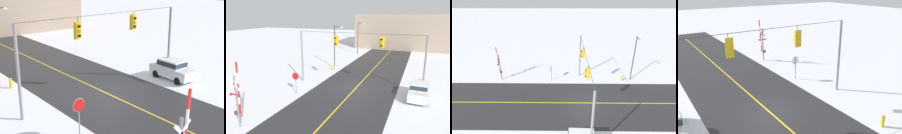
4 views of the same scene
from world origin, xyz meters
The scene contains 11 objects.
ground_plane centered at (0.00, 0.00, 0.00)m, with size 160.00×160.00×0.00m, color white.
road_asphalt centered at (0.00, 6.00, 0.00)m, with size 9.00×80.00×0.01m, color #28282B.
lane_centre_line centered at (0.00, 6.00, 0.01)m, with size 0.14×72.00×0.01m, color gold.
signal_span centered at (0.02, -0.01, 4.04)m, with size 14.20×0.47×6.22m.
stop_sign centered at (-5.34, -4.15, 1.71)m, with size 0.80×0.09×2.35m.
railroad_crossing centered at (-5.55, -11.42, 2.33)m, with size 0.98×0.31×5.05m.
parked_car_white centered at (6.66, -0.84, 0.95)m, with size 1.91×4.24×1.74m.
streetlamp_near centered at (-5.59, 7.34, 3.92)m, with size 1.39×0.28×6.50m.
streetlamp_far centered at (-5.59, 19.64, 3.92)m, with size 1.39×0.28×6.50m.
fire_hydrant centered at (-5.32, 5.97, 0.47)m, with size 0.24×0.31×0.88m.
building_distant centered at (3.45, 34.32, 4.03)m, with size 24.25×15.29×8.05m, color gray.
Camera 2 is at (6.52, -21.72, 8.28)m, focal length 33.55 mm.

